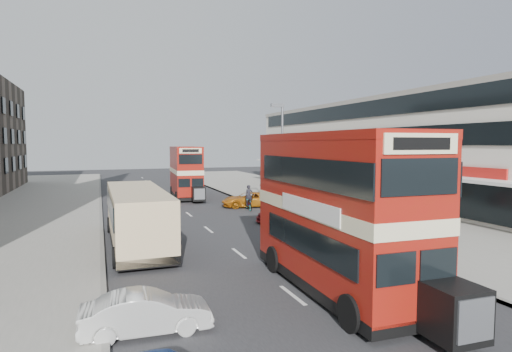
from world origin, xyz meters
name	(u,v)px	position (x,y,z in m)	size (l,w,h in m)	color
ground	(321,318)	(0.00, 0.00, 0.00)	(160.00, 160.00, 0.00)	#28282B
road_surface	(189,214)	(0.00, 20.00, 0.01)	(12.00, 90.00, 0.01)	#28282B
pavement_right	(332,205)	(12.00, 20.00, 0.07)	(12.00, 90.00, 0.15)	gray
pavement_left	(3,224)	(-12.00, 20.00, 0.07)	(12.00, 90.00, 0.15)	gray
kerb_left	(101,218)	(-6.10, 20.00, 0.07)	(0.20, 90.00, 0.16)	gray
kerb_right	(266,209)	(6.10, 20.00, 0.07)	(0.20, 90.00, 0.16)	gray
commercial_row	(396,149)	(19.95, 22.00, 4.70)	(9.90, 46.20, 9.30)	beige
street_lamp	(281,149)	(6.52, 18.00, 4.78)	(1.00, 0.20, 8.12)	slate
bus_main	(337,211)	(1.67, 1.92, 2.84)	(2.90, 9.86, 5.40)	black
bus_second	(186,172)	(1.68, 29.75, 2.51)	(2.90, 8.78, 4.76)	black
coach	(137,215)	(-4.38, 11.32, 1.59)	(2.71, 10.18, 2.69)	black
car_left_front	(146,313)	(-5.02, 0.71, 0.58)	(1.23, 3.53, 1.16)	silver
car_right_a	(288,213)	(5.56, 14.68, 0.63)	(1.77, 4.35, 1.26)	maroon
car_right_b	(248,200)	(5.34, 22.00, 0.61)	(2.03, 4.40, 1.22)	orange
pedestrian_near	(343,209)	(8.62, 12.78, 0.99)	(0.62, 0.42, 1.68)	gray
pedestrian_far	(265,186)	(9.22, 28.28, 1.04)	(1.04, 0.43, 1.77)	gray
cyclist	(249,202)	(4.82, 20.36, 0.65)	(0.79, 1.82, 1.98)	gray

